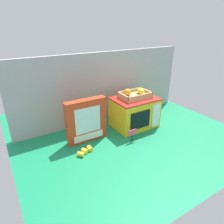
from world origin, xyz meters
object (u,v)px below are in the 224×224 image
(toy_microwave, at_px, (134,112))
(price_sign, at_px, (132,134))
(cookie_set_box, at_px, (86,121))
(loose_toy_banana, at_px, (85,151))
(loose_toy_apple, at_px, (155,113))
(food_groups_crate, at_px, (135,95))

(toy_microwave, relative_size, price_sign, 3.62)
(cookie_set_box, distance_m, price_sign, 0.36)
(toy_microwave, bearing_deg, loose_toy_banana, -164.04)
(cookie_set_box, distance_m, loose_toy_apple, 0.76)
(cookie_set_box, xyz_separation_m, price_sign, (0.28, -0.20, -0.10))
(cookie_set_box, bearing_deg, price_sign, -34.82)
(loose_toy_apple, bearing_deg, food_groups_crate, -173.68)
(toy_microwave, relative_size, loose_toy_apple, 5.81)
(toy_microwave, relative_size, cookie_set_box, 1.10)
(price_sign, relative_size, loose_toy_apple, 1.60)
(food_groups_crate, distance_m, cookie_set_box, 0.47)
(price_sign, bearing_deg, cookie_set_box, 145.18)
(cookie_set_box, relative_size, price_sign, 3.30)
(food_groups_crate, height_order, loose_toy_apple, food_groups_crate)
(toy_microwave, height_order, loose_toy_apple, toy_microwave)
(toy_microwave, height_order, price_sign, toy_microwave)
(toy_microwave, relative_size, food_groups_crate, 1.45)
(loose_toy_banana, xyz_separation_m, loose_toy_apple, (0.83, 0.20, 0.02))
(price_sign, xyz_separation_m, loose_toy_apple, (0.46, 0.25, -0.04))
(cookie_set_box, height_order, loose_toy_banana, cookie_set_box)
(cookie_set_box, bearing_deg, loose_toy_apple, 3.90)
(cookie_set_box, bearing_deg, toy_microwave, 0.56)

